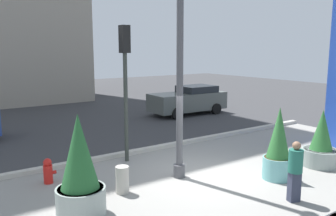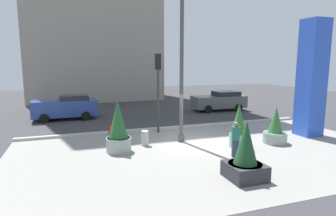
{
  "view_description": "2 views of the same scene",
  "coord_description": "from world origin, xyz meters",
  "px_view_note": "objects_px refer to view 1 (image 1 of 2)",
  "views": [
    {
      "loc": [
        -6.84,
        -8.02,
        3.87
      ],
      "look_at": [
        -0.42,
        1.13,
        1.99
      ],
      "focal_mm": 38.24,
      "sensor_mm": 36.0,
      "label": 1
    },
    {
      "loc": [
        -5.95,
        -13.23,
        4.11
      ],
      "look_at": [
        -1.05,
        1.11,
        1.68
      ],
      "focal_mm": 30.39,
      "sensor_mm": 36.0,
      "label": 2
    }
  ],
  "objects_px": {
    "potted_plant_curbside": "(80,172)",
    "pedestrian_by_curb": "(295,169)",
    "lamp_post": "(180,54)",
    "traffic_light_corner": "(125,71)",
    "concrete_bollard": "(122,180)",
    "car_curb_west": "(189,100)",
    "potted_plant_mid_plaza": "(321,145)",
    "fire_hydrant": "(48,171)",
    "potted_plant_by_pillar": "(278,148)"
  },
  "relations": [
    {
      "from": "lamp_post",
      "to": "potted_plant_curbside",
      "type": "height_order",
      "value": "lamp_post"
    },
    {
      "from": "potted_plant_by_pillar",
      "to": "potted_plant_curbside",
      "type": "distance_m",
      "value": 5.79
    },
    {
      "from": "lamp_post",
      "to": "potted_plant_by_pillar",
      "type": "distance_m",
      "value": 4.0
    },
    {
      "from": "lamp_post",
      "to": "pedestrian_by_curb",
      "type": "xyz_separation_m",
      "value": [
        1.35,
        -3.06,
        -2.83
      ]
    },
    {
      "from": "car_curb_west",
      "to": "traffic_light_corner",
      "type": "bearing_deg",
      "value": -141.48
    },
    {
      "from": "potted_plant_by_pillar",
      "to": "concrete_bollard",
      "type": "bearing_deg",
      "value": 158.41
    },
    {
      "from": "fire_hydrant",
      "to": "car_curb_west",
      "type": "height_order",
      "value": "car_curb_west"
    },
    {
      "from": "concrete_bollard",
      "to": "pedestrian_by_curb",
      "type": "height_order",
      "value": "pedestrian_by_curb"
    },
    {
      "from": "traffic_light_corner",
      "to": "car_curb_west",
      "type": "distance_m",
      "value": 9.62
    },
    {
      "from": "potted_plant_by_pillar",
      "to": "pedestrian_by_curb",
      "type": "height_order",
      "value": "potted_plant_by_pillar"
    },
    {
      "from": "fire_hydrant",
      "to": "traffic_light_corner",
      "type": "bearing_deg",
      "value": 10.54
    },
    {
      "from": "potted_plant_curbside",
      "to": "potted_plant_mid_plaza",
      "type": "xyz_separation_m",
      "value": [
        7.85,
        -1.12,
        -0.35
      ]
    },
    {
      "from": "lamp_post",
      "to": "car_curb_west",
      "type": "bearing_deg",
      "value": 50.21
    },
    {
      "from": "lamp_post",
      "to": "fire_hydrant",
      "type": "bearing_deg",
      "value": 152.49
    },
    {
      "from": "concrete_bollard",
      "to": "car_curb_west",
      "type": "height_order",
      "value": "car_curb_west"
    },
    {
      "from": "potted_plant_curbside",
      "to": "pedestrian_by_curb",
      "type": "relative_size",
      "value": 1.54
    },
    {
      "from": "potted_plant_mid_plaza",
      "to": "traffic_light_corner",
      "type": "xyz_separation_m",
      "value": [
        -5.02,
        4.12,
        2.4
      ]
    },
    {
      "from": "potted_plant_by_pillar",
      "to": "fire_hydrant",
      "type": "xyz_separation_m",
      "value": [
        -5.71,
        3.55,
        -0.59
      ]
    },
    {
      "from": "concrete_bollard",
      "to": "traffic_light_corner",
      "type": "xyz_separation_m",
      "value": [
        1.43,
        2.39,
        2.74
      ]
    },
    {
      "from": "fire_hydrant",
      "to": "pedestrian_by_curb",
      "type": "bearing_deg",
      "value": -45.53
    },
    {
      "from": "potted_plant_mid_plaza",
      "to": "fire_hydrant",
      "type": "distance_m",
      "value": 8.66
    },
    {
      "from": "potted_plant_mid_plaza",
      "to": "pedestrian_by_curb",
      "type": "distance_m",
      "value": 3.36
    },
    {
      "from": "fire_hydrant",
      "to": "traffic_light_corner",
      "type": "relative_size",
      "value": 0.16
    },
    {
      "from": "potted_plant_by_pillar",
      "to": "potted_plant_mid_plaza",
      "type": "height_order",
      "value": "potted_plant_by_pillar"
    },
    {
      "from": "potted_plant_mid_plaza",
      "to": "concrete_bollard",
      "type": "xyz_separation_m",
      "value": [
        -6.45,
        1.74,
        -0.34
      ]
    },
    {
      "from": "traffic_light_corner",
      "to": "pedestrian_by_curb",
      "type": "bearing_deg",
      "value": -70.54
    },
    {
      "from": "lamp_post",
      "to": "potted_plant_curbside",
      "type": "distance_m",
      "value": 4.34
    },
    {
      "from": "lamp_post",
      "to": "car_curb_west",
      "type": "xyz_separation_m",
      "value": [
        6.77,
        8.12,
        -2.85
      ]
    },
    {
      "from": "fire_hydrant",
      "to": "concrete_bollard",
      "type": "distance_m",
      "value": 2.34
    },
    {
      "from": "lamp_post",
      "to": "traffic_light_corner",
      "type": "height_order",
      "value": "lamp_post"
    },
    {
      "from": "potted_plant_by_pillar",
      "to": "fire_hydrant",
      "type": "height_order",
      "value": "potted_plant_by_pillar"
    },
    {
      "from": "fire_hydrant",
      "to": "concrete_bollard",
      "type": "bearing_deg",
      "value": -52.55
    },
    {
      "from": "potted_plant_by_pillar",
      "to": "potted_plant_mid_plaza",
      "type": "distance_m",
      "value": 2.17
    },
    {
      "from": "potted_plant_curbside",
      "to": "pedestrian_by_curb",
      "type": "bearing_deg",
      "value": -26.56
    },
    {
      "from": "potted_plant_mid_plaza",
      "to": "pedestrian_by_curb",
      "type": "relative_size",
      "value": 1.2
    },
    {
      "from": "lamp_post",
      "to": "pedestrian_by_curb",
      "type": "relative_size",
      "value": 4.79
    },
    {
      "from": "potted_plant_curbside",
      "to": "pedestrian_by_curb",
      "type": "distance_m",
      "value": 5.29
    },
    {
      "from": "potted_plant_curbside",
      "to": "concrete_bollard",
      "type": "height_order",
      "value": "potted_plant_curbside"
    },
    {
      "from": "potted_plant_curbside",
      "to": "concrete_bollard",
      "type": "distance_m",
      "value": 1.68
    },
    {
      "from": "lamp_post",
      "to": "concrete_bollard",
      "type": "height_order",
      "value": "lamp_post"
    },
    {
      "from": "potted_plant_curbside",
      "to": "traffic_light_corner",
      "type": "bearing_deg",
      "value": 46.68
    },
    {
      "from": "potted_plant_curbside",
      "to": "fire_hydrant",
      "type": "xyz_separation_m",
      "value": [
        -0.02,
        2.47,
        -0.7
      ]
    },
    {
      "from": "potted_plant_by_pillar",
      "to": "concrete_bollard",
      "type": "relative_size",
      "value": 2.91
    },
    {
      "from": "potted_plant_mid_plaza",
      "to": "lamp_post",
      "type": "bearing_deg",
      "value": 157.79
    },
    {
      "from": "potted_plant_mid_plaza",
      "to": "concrete_bollard",
      "type": "height_order",
      "value": "potted_plant_mid_plaza"
    },
    {
      "from": "potted_plant_by_pillar",
      "to": "traffic_light_corner",
      "type": "relative_size",
      "value": 0.47
    },
    {
      "from": "potted_plant_curbside",
      "to": "traffic_light_corner",
      "type": "height_order",
      "value": "traffic_light_corner"
    },
    {
      "from": "potted_plant_curbside",
      "to": "concrete_bollard",
      "type": "xyz_separation_m",
      "value": [
        1.4,
        0.61,
        -0.69
      ]
    },
    {
      "from": "lamp_post",
      "to": "car_curb_west",
      "type": "distance_m",
      "value": 10.95
    },
    {
      "from": "potted_plant_by_pillar",
      "to": "concrete_bollard",
      "type": "height_order",
      "value": "potted_plant_by_pillar"
    }
  ]
}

